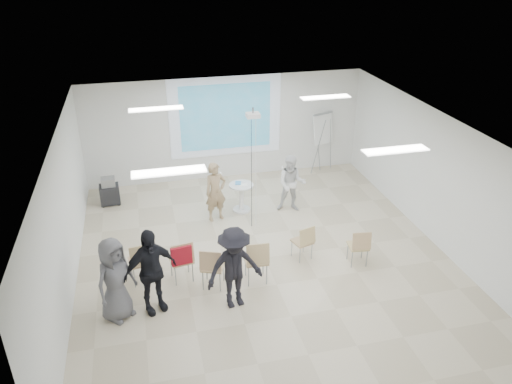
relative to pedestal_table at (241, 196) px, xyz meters
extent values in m
cube|color=beige|center=(0.03, -2.27, -0.48)|extent=(8.00, 9.00, 0.10)
cube|color=white|center=(0.03, -2.27, 2.62)|extent=(8.00, 9.00, 0.10)
cube|color=silver|center=(0.03, 2.28, 1.07)|extent=(8.00, 0.10, 3.00)
cube|color=silver|center=(-4.02, -2.27, 1.07)|extent=(0.10, 9.00, 3.00)
cube|color=silver|center=(4.08, -2.27, 1.07)|extent=(0.10, 9.00, 3.00)
cube|color=silver|center=(0.03, 2.22, 1.42)|extent=(3.20, 0.01, 2.30)
cube|color=teal|center=(0.03, 2.20, 1.42)|extent=(2.60, 0.01, 1.90)
cylinder|color=silver|center=(0.00, 0.00, -0.41)|extent=(0.56, 0.56, 0.05)
cylinder|color=white|center=(0.00, 0.00, -0.07)|extent=(0.15, 0.15, 0.68)
cylinder|color=silver|center=(0.00, 0.00, 0.30)|extent=(0.77, 0.77, 0.04)
cube|color=white|center=(0.04, -0.04, 0.33)|extent=(0.22, 0.16, 0.01)
cube|color=#448ECD|center=(-0.06, 0.08, 0.34)|extent=(0.20, 0.24, 0.02)
imported|color=tan|center=(-0.71, -0.28, 0.43)|extent=(0.72, 0.57, 1.72)
imported|color=white|center=(1.26, -0.27, 0.41)|extent=(0.97, 0.86, 1.68)
cube|color=white|center=(-0.53, -0.03, 0.70)|extent=(0.06, 0.12, 0.04)
cube|color=white|center=(1.08, -0.02, 0.70)|extent=(0.07, 0.11, 0.04)
cube|color=tan|center=(-2.63, -2.47, 0.05)|extent=(0.51, 0.51, 0.04)
cube|color=tan|center=(-2.60, -2.68, 0.31)|extent=(0.45, 0.16, 0.42)
cylinder|color=#94989C|center=(-2.78, -2.68, -0.20)|extent=(0.03, 0.03, 0.47)
cylinder|color=gray|center=(-2.42, -2.63, -0.20)|extent=(0.03, 0.03, 0.47)
cylinder|color=gray|center=(-2.83, -2.32, -0.20)|extent=(0.03, 0.03, 0.47)
cylinder|color=gray|center=(-2.48, -2.27, -0.20)|extent=(0.03, 0.03, 0.47)
cube|color=tan|center=(-1.82, -2.61, 0.05)|extent=(0.51, 0.51, 0.04)
cube|color=tan|center=(-1.79, -2.82, 0.31)|extent=(0.45, 0.16, 0.42)
cylinder|color=#94979C|center=(-1.97, -2.81, -0.20)|extent=(0.03, 0.03, 0.47)
cylinder|color=gray|center=(-1.61, -2.76, -0.20)|extent=(0.03, 0.03, 0.47)
cylinder|color=gray|center=(-2.02, -2.46, -0.20)|extent=(0.03, 0.03, 0.47)
cylinder|color=gray|center=(-1.67, -2.40, -0.20)|extent=(0.03, 0.03, 0.47)
cube|color=tan|center=(-1.22, -2.98, 0.03)|extent=(0.56, 0.56, 0.04)
cube|color=tan|center=(-1.30, -3.17, 0.29)|extent=(0.43, 0.24, 0.41)
cylinder|color=gray|center=(-1.45, -3.08, -0.21)|extent=(0.03, 0.03, 0.45)
cylinder|color=#919499|center=(-1.12, -3.21, -0.21)|extent=(0.03, 0.03, 0.45)
cylinder|color=gray|center=(-1.32, -2.75, -0.21)|extent=(0.03, 0.03, 0.45)
cylinder|color=gray|center=(-1.00, -2.88, -0.21)|extent=(0.03, 0.03, 0.45)
cube|color=tan|center=(-0.34, -3.01, 0.06)|extent=(0.49, 0.49, 0.04)
cube|color=tan|center=(-0.35, -3.23, 0.34)|extent=(0.47, 0.12, 0.44)
cylinder|color=#96999E|center=(-0.54, -3.18, -0.19)|extent=(0.03, 0.03, 0.49)
cylinder|color=gray|center=(-0.16, -3.20, -0.19)|extent=(0.03, 0.03, 0.49)
cylinder|color=#919498|center=(-0.52, -2.81, -0.19)|extent=(0.03, 0.03, 0.49)
cylinder|color=gray|center=(-0.14, -2.83, -0.19)|extent=(0.03, 0.03, 0.49)
cube|color=tan|center=(0.84, -2.45, -0.01)|extent=(0.49, 0.49, 0.04)
cube|color=tan|center=(0.89, -2.63, 0.22)|extent=(0.40, 0.19, 0.37)
cylinder|color=gray|center=(0.73, -2.65, -0.23)|extent=(0.03, 0.03, 0.41)
cylinder|color=#979A9F|center=(1.03, -2.55, -0.23)|extent=(0.03, 0.03, 0.41)
cylinder|color=gray|center=(0.64, -2.34, -0.23)|extent=(0.03, 0.03, 0.41)
cylinder|color=gray|center=(0.94, -2.25, -0.23)|extent=(0.03, 0.03, 0.41)
cube|color=#D0B578|center=(1.94, -2.92, 0.00)|extent=(0.45, 0.45, 0.04)
cube|color=tan|center=(1.92, -3.12, 0.24)|extent=(0.41, 0.13, 0.39)
cylinder|color=gray|center=(1.76, -3.07, -0.22)|extent=(0.02, 0.02, 0.43)
cylinder|color=gray|center=(2.09, -3.11, -0.22)|extent=(0.02, 0.02, 0.43)
cylinder|color=gray|center=(1.80, -2.74, -0.22)|extent=(0.02, 0.02, 0.43)
cylinder|color=gray|center=(2.13, -2.78, -0.22)|extent=(0.02, 0.02, 0.43)
cube|color=#AD1523|center=(-1.82, -2.83, 0.29)|extent=(0.43, 0.16, 0.40)
imported|color=black|center=(-1.22, -2.96, 0.07)|extent=(0.41, 0.35, 0.03)
imported|color=black|center=(-2.44, -3.45, 0.57)|extent=(1.33, 1.06, 2.00)
imported|color=black|center=(-0.91, -3.67, 0.52)|extent=(1.33, 0.87, 1.91)
imported|color=slate|center=(-3.08, -3.50, 0.50)|extent=(1.08, 1.06, 1.87)
cylinder|color=gray|center=(2.70, 1.73, 0.43)|extent=(0.37, 0.10, 1.69)
cylinder|color=#919499|center=(3.15, 1.88, 0.43)|extent=(0.25, 0.30, 1.69)
cylinder|color=gray|center=(2.82, 2.09, 0.43)|extent=(0.15, 0.37, 1.69)
cube|color=white|center=(2.89, 1.91, 0.96)|extent=(0.70, 0.40, 0.95)
cube|color=#919499|center=(2.87, 1.95, 1.39)|extent=(0.67, 0.28, 0.06)
cube|color=black|center=(-3.33, 1.20, -0.15)|extent=(0.52, 0.43, 0.50)
cube|color=gray|center=(-3.33, 1.20, 0.21)|extent=(0.37, 0.32, 0.22)
cylinder|color=black|center=(-3.52, 1.04, -0.40)|extent=(0.06, 0.06, 0.06)
cylinder|color=black|center=(-3.12, 1.06, -0.40)|extent=(0.06, 0.06, 0.06)
cylinder|color=black|center=(-3.54, 1.34, -0.40)|extent=(0.06, 0.06, 0.06)
cylinder|color=black|center=(-3.14, 1.36, -0.40)|extent=(0.06, 0.06, 0.06)
cube|color=white|center=(0.13, -0.77, 2.39)|extent=(0.30, 0.25, 0.10)
cylinder|color=gray|center=(0.13, -0.77, 2.50)|extent=(0.04, 0.04, 0.14)
cylinder|color=black|center=(0.07, -0.85, 0.95)|extent=(0.01, 0.01, 2.77)
cylinder|color=white|center=(0.17, -0.87, 0.95)|extent=(0.01, 0.01, 2.77)
cube|color=white|center=(-1.97, -0.27, 2.54)|extent=(1.20, 0.30, 0.02)
cube|color=white|center=(2.03, -0.27, 2.54)|extent=(1.20, 0.30, 0.02)
cube|color=white|center=(-1.97, -3.77, 2.54)|extent=(1.20, 0.30, 0.02)
cube|color=white|center=(2.03, -3.77, 2.54)|extent=(1.20, 0.30, 0.02)
camera|label=1|loc=(-2.32, -11.23, 5.84)|focal=35.00mm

